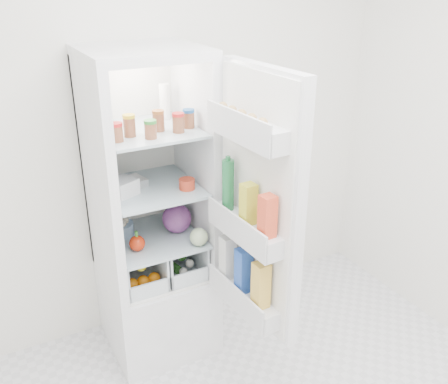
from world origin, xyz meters
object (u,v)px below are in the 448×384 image
red_cabbage (177,218)px  refrigerator (151,244)px  mushroom_bowl (120,229)px  fridge_door (255,209)px

red_cabbage → refrigerator: bearing=154.1°
red_cabbage → mushroom_bowl: (-0.31, 0.11, -0.05)m
red_cabbage → fridge_door: bearing=-72.6°
refrigerator → mushroom_bowl: size_ratio=11.57×
refrigerator → fridge_door: size_ratio=1.38×
mushroom_bowl → fridge_door: fridge_door is taller
red_cabbage → mushroom_bowl: size_ratio=1.08×
refrigerator → mushroom_bowl: refrigerator is taller
refrigerator → red_cabbage: (0.14, -0.07, 0.17)m
refrigerator → mushroom_bowl: (-0.17, 0.05, 0.12)m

